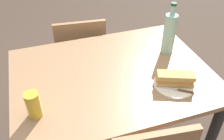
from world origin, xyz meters
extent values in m
cube|color=#997251|center=(0.00, 0.00, 0.75)|extent=(1.13, 0.86, 0.03)
cylinder|color=#262628|center=(-0.51, -0.37, 0.37)|extent=(0.06, 0.06, 0.74)
cylinder|color=#262628|center=(0.51, -0.37, 0.37)|extent=(0.06, 0.06, 0.74)
cube|color=#936B47|center=(0.05, -0.71, 0.44)|extent=(0.44, 0.44, 0.02)
cube|color=#936B47|center=(0.07, -0.53, 0.65)|extent=(0.38, 0.07, 0.40)
cylinder|color=#936B47|center=(-0.15, -0.87, 0.21)|extent=(0.04, 0.04, 0.43)
cylinder|color=#936B47|center=(0.21, -0.91, 0.21)|extent=(0.04, 0.04, 0.43)
cylinder|color=#936B47|center=(-0.11, -0.51, 0.21)|extent=(0.04, 0.04, 0.43)
cylinder|color=#936B47|center=(0.25, -0.55, 0.21)|extent=(0.04, 0.04, 0.43)
cylinder|color=silver|center=(-0.28, 0.21, 0.78)|extent=(0.22, 0.22, 0.01)
cube|color=tan|center=(-0.28, 0.21, 0.80)|extent=(0.21, 0.14, 0.02)
cube|color=#CC8438|center=(-0.28, 0.21, 0.82)|extent=(0.19, 0.13, 0.02)
cube|color=tan|center=(-0.28, 0.21, 0.84)|extent=(0.21, 0.14, 0.02)
cube|color=silver|center=(-0.23, 0.24, 0.79)|extent=(0.09, 0.07, 0.00)
cube|color=#59331E|center=(-0.30, 0.29, 0.79)|extent=(0.07, 0.05, 0.01)
cylinder|color=#99C6B7|center=(-0.40, -0.10, 0.90)|extent=(0.08, 0.08, 0.25)
cylinder|color=#99C6B7|center=(-0.40, -0.10, 1.05)|extent=(0.03, 0.03, 0.06)
cylinder|color=#19472D|center=(-0.40, -0.10, 1.09)|extent=(0.03, 0.03, 0.02)
cylinder|color=gold|center=(0.44, 0.19, 0.84)|extent=(0.07, 0.07, 0.13)
camera|label=1|loc=(0.36, 1.08, 1.67)|focal=40.33mm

